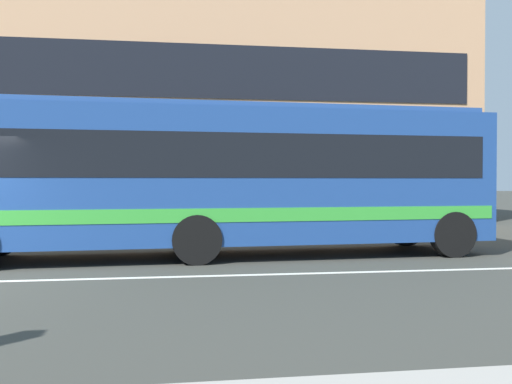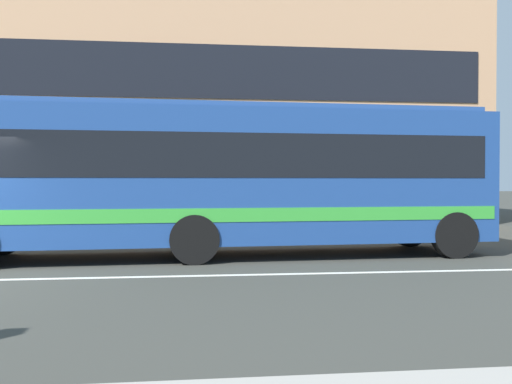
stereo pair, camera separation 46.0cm
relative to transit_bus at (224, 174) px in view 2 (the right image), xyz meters
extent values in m
cube|color=tan|center=(1.41, 13.79, 2.97)|extent=(18.90, 11.66, 9.58)
cube|color=black|center=(1.41, 7.95, 3.74)|extent=(17.39, 0.04, 1.92)
cube|color=navy|center=(0.00, 0.00, -0.05)|extent=(11.89, 3.11, 2.83)
cube|color=black|center=(0.00, 0.00, 0.37)|extent=(11.19, 3.09, 0.91)
cube|color=green|center=(0.00, 0.00, -0.83)|extent=(11.66, 3.12, 0.28)
cube|color=#264A84|center=(0.00, 0.00, 1.42)|extent=(11.40, 2.68, 0.12)
cube|color=black|center=(5.89, 0.31, 0.37)|extent=(0.14, 2.09, 1.00)
cylinder|color=black|center=(4.82, 1.40, -1.32)|extent=(1.01, 0.33, 1.00)
cylinder|color=black|center=(4.94, -0.89, -1.32)|extent=(1.01, 0.33, 1.00)
cylinder|color=black|center=(-0.79, 1.11, -1.32)|extent=(1.01, 0.33, 1.00)
cylinder|color=black|center=(-0.67, -1.18, -1.32)|extent=(1.01, 0.33, 1.00)
cylinder|color=black|center=(-4.94, 0.89, -1.32)|extent=(1.01, 0.33, 1.00)
camera|label=1|loc=(-1.33, -12.86, -0.15)|focal=41.11mm
camera|label=2|loc=(-0.88, -12.92, -0.15)|focal=41.11mm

